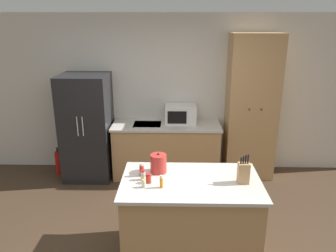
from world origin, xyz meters
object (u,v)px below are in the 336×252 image
refrigerator (87,127)px  spice_bottle_pale_salt (143,175)px  knife_block (243,173)px  microwave (181,114)px  spice_bottle_short_red (142,170)px  kettle (158,163)px  spice_bottle_green_herb (144,184)px  spice_bottle_tall_dark (149,179)px  spice_bottle_amber_oil (161,182)px  fire_extinguisher (59,162)px  pantry_cabinet (251,108)px

refrigerator → spice_bottle_pale_salt: (1.08, -1.91, 0.11)m
knife_block → spice_bottle_pale_salt: size_ratio=2.84×
microwave → spice_bottle_short_red: microwave is taller
spice_bottle_pale_salt → kettle: 0.25m
microwave → spice_bottle_green_herb: size_ratio=5.81×
spice_bottle_tall_dark → spice_bottle_amber_oil: 0.17m
microwave → spice_bottle_tall_dark: (-0.36, -2.12, -0.08)m
refrigerator → microwave: size_ratio=3.42×
refrigerator → spice_bottle_tall_dark: 2.28m
microwave → spice_bottle_tall_dark: microwave is taller
spice_bottle_short_red → spice_bottle_tall_dark: bearing=-61.1°
microwave → spice_bottle_green_herb: (-0.40, -2.21, -0.08)m
knife_block → refrigerator: bearing=137.3°
microwave → spice_bottle_amber_oil: size_ratio=3.74×
microwave → spice_bottle_tall_dark: 2.15m
refrigerator → fire_extinguisher: (-0.53, 0.03, -0.64)m
microwave → spice_bottle_short_red: 2.01m
refrigerator → fire_extinguisher: bearing=176.5°
spice_bottle_amber_oil → kettle: bearing=97.7°
spice_bottle_tall_dark → microwave: bearing=80.4°
microwave → spice_bottle_pale_salt: 2.10m
spice_bottle_amber_oil → kettle: (-0.05, 0.35, 0.04)m
spice_bottle_pale_salt → spice_bottle_green_herb: bearing=-82.0°
spice_bottle_short_red → spice_bottle_green_herb: bearing=-79.7°
refrigerator → spice_bottle_amber_oil: size_ratio=12.77×
spice_bottle_pale_salt → fire_extinguisher: bearing=129.8°
refrigerator → kettle: bearing=-54.3°
spice_bottle_tall_dark → fire_extinguisher: (-1.68, 2.00, -0.75)m
microwave → knife_block: knife_block is taller
spice_bottle_tall_dark → spice_bottle_short_red: size_ratio=0.67×
spice_bottle_pale_salt → microwave: bearing=78.5°
pantry_cabinet → spice_bottle_green_herb: pantry_cabinet is taller
spice_bottle_green_herb → fire_extinguisher: bearing=128.0°
spice_bottle_amber_oil → fire_extinguisher: 2.88m
spice_bottle_short_red → fire_extinguisher: size_ratio=0.31×
kettle → fire_extinguisher: (-1.77, 1.75, -0.80)m
knife_block → spice_bottle_green_herb: bearing=-173.3°
spice_bottle_short_red → spice_bottle_amber_oil: 0.33m
kettle → spice_bottle_amber_oil: bearing=-82.3°
microwave → spice_bottle_pale_salt: bearing=-101.5°
spice_bottle_short_red → fire_extinguisher: spice_bottle_short_red is taller
refrigerator → kettle: (1.24, -1.72, 0.16)m
pantry_cabinet → spice_bottle_short_red: (-1.56, -1.92, -0.18)m
spice_bottle_green_herb → spice_bottle_tall_dark: bearing=67.4°
spice_bottle_tall_dark → spice_bottle_pale_salt: (-0.06, 0.06, 0.01)m
spice_bottle_pale_salt → spice_bottle_tall_dark: bearing=-45.8°
microwave → fire_extinguisher: bearing=-176.8°
pantry_cabinet → spice_bottle_green_herb: bearing=-125.0°
pantry_cabinet → microwave: size_ratio=4.66×
spice_bottle_tall_dark → refrigerator: bearing=120.2°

